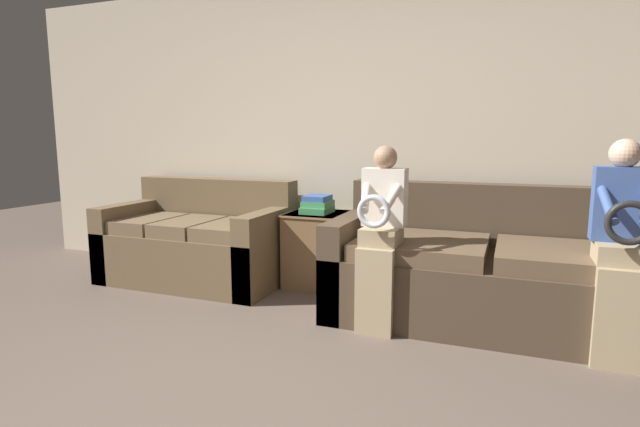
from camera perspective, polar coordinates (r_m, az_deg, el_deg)
The scene contains 7 objects.
wall_back at distance 4.23m, azimuth 5.82°, elevation 9.22°, with size 7.01×0.06×2.55m.
couch_main at distance 3.59m, azimuth 18.94°, elevation -6.48°, with size 2.12×1.00×0.90m.
couch_side at distance 4.47m, azimuth -13.66°, elevation -3.36°, with size 1.53×0.87×0.86m.
child_left_seated at distance 3.20m, azimuth 6.93°, elevation -1.91°, with size 0.28×0.36×1.18m.
child_right_seated at distance 3.15m, azimuth 31.10°, elevation -2.79°, with size 0.28×0.37×1.23m.
side_shelf at distance 4.15m, azimuth -0.19°, elevation -4.03°, with size 0.49×0.50×0.62m.
book_stack at distance 4.09m, azimuth -0.30°, elevation 1.01°, with size 0.22×0.28×0.14m.
Camera 1 is at (1.12, -1.41, 1.24)m, focal length 28.00 mm.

